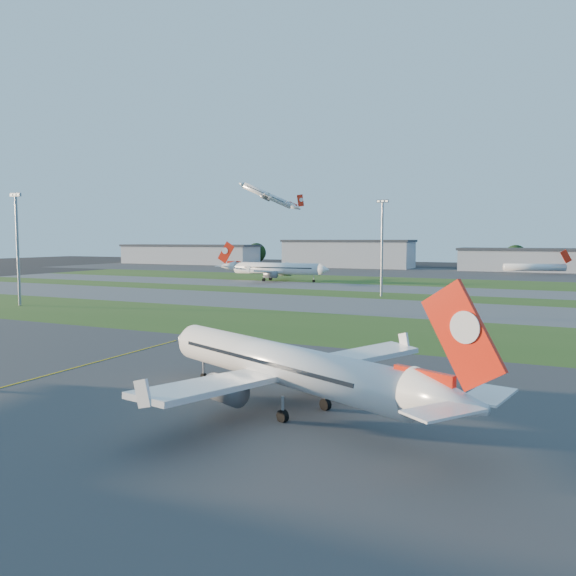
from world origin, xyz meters
The scene contains 19 objects.
grass_strip_a centered at (0.00, 52.00, 0.01)m, with size 300.00×34.00×0.01m, color #30521B.
taxiway_a centered at (0.00, 85.00, 0.01)m, with size 300.00×32.00×0.01m, color #515154.
grass_strip_b centered at (0.00, 110.00, 0.01)m, with size 300.00×18.00×0.01m, color #30521B.
taxiway_b centered at (0.00, 132.00, 0.01)m, with size 300.00×26.00×0.01m, color #515154.
grass_strip_c centered at (0.00, 165.00, 0.01)m, with size 300.00×40.00×0.01m, color #30521B.
apron_far centered at (0.00, 225.00, 0.01)m, with size 400.00×80.00×0.01m, color #333335.
airliner_parked centered at (34.10, 6.24, 3.96)m, with size 33.85×28.81×11.28m.
airliner_taxiing centered at (-35.32, 145.90, 4.55)m, with size 41.58×35.26×12.97m.
airliner_departing centered at (-79.69, 226.71, 38.26)m, with size 32.20×27.22×10.46m.
mini_jet_near centered at (50.10, 228.05, 3.28)m, with size 27.47×11.89×9.48m.
light_mast_west centered at (-55.00, 52.00, 14.81)m, with size 3.20×0.70×25.80m.
light_mast_centre centered at (15.00, 108.00, 14.81)m, with size 3.20×0.70×25.80m.
hangar_far_west centered at (-150.00, 255.00, 6.14)m, with size 91.80×23.00×12.20m.
hangar_west centered at (-45.00, 255.00, 7.64)m, with size 71.40×23.00×15.20m.
hangar_east centered at (55.00, 255.00, 5.64)m, with size 81.60×23.00×11.20m.
tree_far_west centered at (-190.00, 268.00, 6.49)m, with size 11.00×11.00×12.00m.
tree_west centered at (-110.00, 270.00, 7.14)m, with size 12.10×12.10×13.20m.
tree_mid_west centered at (-20.00, 266.00, 5.84)m, with size 9.90×9.90×10.80m.
tree_mid_east centered at (40.00, 269.00, 6.81)m, with size 11.55×11.55×12.60m.
Camera 1 is at (55.58, -38.53, 15.22)m, focal length 35.00 mm.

